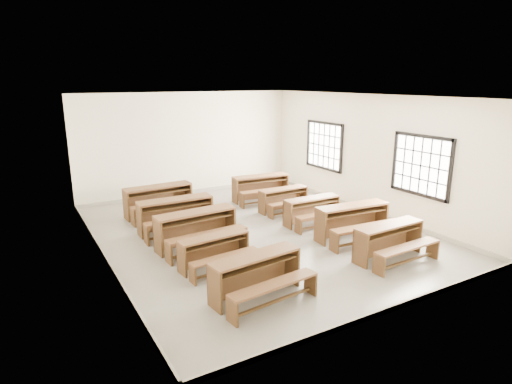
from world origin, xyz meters
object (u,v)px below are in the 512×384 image
desk_set_0 (257,273)px  desk_set_6 (353,219)px  desk_set_5 (390,239)px  desk_set_8 (284,198)px  desk_set_2 (197,227)px  desk_set_9 (261,186)px  desk_set_4 (159,198)px  desk_set_7 (313,209)px  desk_set_1 (215,249)px  desk_set_3 (176,213)px

desk_set_0 → desk_set_6: size_ratio=0.94×
desk_set_5 → desk_set_8: desk_set_5 is taller
desk_set_5 → desk_set_2: bearing=139.4°
desk_set_5 → desk_set_8: 3.82m
desk_set_9 → desk_set_4: bearing=-177.1°
desk_set_5 → desk_set_9: bearing=88.8°
desk_set_5 → desk_set_7: 2.53m
desk_set_4 → desk_set_8: desk_set_4 is taller
desk_set_0 → desk_set_7: desk_set_0 is taller
desk_set_2 → desk_set_7: 3.14m
desk_set_0 → desk_set_1: bearing=88.3°
desk_set_1 → desk_set_4: (0.10, 3.77, 0.10)m
desk_set_1 → desk_set_9: (3.21, 3.64, 0.08)m
desk_set_8 → desk_set_3: bearing=-179.3°
desk_set_1 → desk_set_7: size_ratio=0.97×
desk_set_4 → desk_set_5: 6.07m
desk_set_4 → desk_set_2: bearing=-92.8°
desk_set_6 → desk_set_7: (-0.16, 1.29, -0.07)m
desk_set_6 → desk_set_7: 1.31m
desk_set_0 → desk_set_3: 3.76m
desk_set_6 → desk_set_8: size_ratio=1.28×
desk_set_5 → desk_set_7: (-0.03, 2.53, -0.02)m
desk_set_7 → desk_set_9: size_ratio=0.85×
desk_set_5 → desk_set_7: size_ratio=1.08×
desk_set_1 → desk_set_3: bearing=83.5°
desk_set_0 → desk_set_4: size_ratio=0.93×
desk_set_2 → desk_set_7: (3.14, -0.01, -0.07)m
desk_set_1 → desk_set_5: 3.56m
desk_set_4 → desk_set_8: (3.13, -1.36, -0.10)m
desk_set_6 → desk_set_3: bearing=148.2°
desk_set_4 → desk_set_6: 5.14m
desk_set_0 → desk_set_6: bearing=14.8°
desk_set_4 → desk_set_3: bearing=-94.3°
desk_set_5 → desk_set_7: bearing=88.8°
desk_set_4 → desk_set_1: bearing=-94.3°
desk_set_3 → desk_set_4: bearing=89.3°
desk_set_3 → desk_set_7: (3.18, -1.20, -0.07)m
desk_set_1 → desk_set_2: 1.15m
desk_set_8 → desk_set_2: bearing=-158.8°
desk_set_0 → desk_set_9: 5.94m
desk_set_1 → desk_set_7: (3.24, 1.13, 0.03)m
desk_set_6 → desk_set_5: bearing=-91.4°
desk_set_0 → desk_set_5: 3.15m
desk_set_3 → desk_set_4: desk_set_4 is taller
desk_set_5 → desk_set_8: bearing=88.8°
desk_set_0 → desk_set_5: bearing=-5.7°
desk_set_5 → desk_set_9: 5.04m
desk_set_4 → desk_set_6: (3.31, -3.94, -0.01)m
desk_set_3 → desk_set_5: size_ratio=1.10×
desk_set_0 → desk_set_9: size_ratio=0.96×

